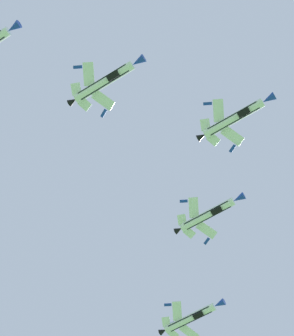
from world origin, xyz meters
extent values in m
cylinder|color=white|center=(38.04, 21.99, 109.36)|extent=(4.54, 12.06, 1.70)
cube|color=black|center=(37.85, 21.95, 108.94)|extent=(3.86, 10.14, 0.97)
cone|color=#1938A8|center=(39.76, 15.05, 109.36)|extent=(2.10, 2.71, 1.56)
cone|color=black|center=(36.41, 28.55, 109.36)|extent=(1.71, 1.88, 1.36)
ellipsoid|color=#192333|center=(38.93, 19.50, 109.94)|extent=(2.19, 3.46, 1.46)
cube|color=black|center=(38.23, 19.82, 108.63)|extent=(1.84, 2.46, 1.23)
cube|color=white|center=(39.89, 24.22, 108.19)|extent=(4.24, 2.79, 1.95)
cube|color=#1938A8|center=(41.47, 25.76, 107.30)|extent=(0.98, 1.70, 0.45)
cube|color=white|center=(35.29, 23.08, 110.39)|extent=(4.17, 4.01, 1.95)
cube|color=#1938A8|center=(33.17, 23.71, 111.27)|extent=(1.52, 1.59, 0.45)
cube|color=white|center=(38.15, 27.28, 108.72)|extent=(2.28, 1.97, 1.07)
cube|color=white|center=(35.47, 26.61, 110.01)|extent=(2.67, 2.59, 1.07)
cube|color=#1938A8|center=(37.62, 26.84, 111.00)|extent=(1.87, 2.83, 2.44)
cylinder|color=white|center=(50.67, 40.23, 111.96)|extent=(4.54, 12.06, 1.70)
cube|color=black|center=(50.52, 40.19, 111.52)|extent=(3.88, 10.14, 0.85)
cone|color=#1938A8|center=(52.39, 33.29, 111.96)|extent=(2.10, 2.71, 1.56)
cone|color=black|center=(49.04, 46.78, 111.96)|extent=(1.71, 1.88, 1.36)
ellipsoid|color=#192333|center=(51.50, 37.72, 112.56)|extent=(2.13, 3.44, 1.40)
cube|color=black|center=(50.93, 38.07, 111.20)|extent=(1.80, 2.45, 1.15)
cube|color=white|center=(52.62, 42.48, 111.03)|extent=(4.38, 2.82, 1.56)
cube|color=#1938A8|center=(54.28, 44.04, 110.34)|extent=(0.98, 1.70, 0.41)
cube|color=white|center=(47.83, 41.29, 112.73)|extent=(4.27, 4.11, 1.56)
cube|color=#1938A8|center=(45.64, 41.90, 113.41)|extent=(1.52, 1.59, 0.41)
cube|color=white|center=(50.84, 45.52, 111.46)|extent=(2.35, 1.98, 0.87)
cube|color=white|center=(48.04, 44.83, 112.46)|extent=(2.72, 2.63, 0.87)
cube|color=#1938A8|center=(50.08, 45.03, 113.67)|extent=(1.63, 2.77, 2.52)
cylinder|color=white|center=(16.33, 33.18, 108.96)|extent=(4.54, 12.06, 1.70)
cube|color=black|center=(16.16, 33.14, 108.52)|extent=(3.87, 10.14, 0.92)
cone|color=#1938A8|center=(18.05, 26.24, 108.96)|extent=(2.10, 2.71, 1.56)
cone|color=black|center=(14.71, 39.73, 108.96)|extent=(1.71, 1.88, 1.36)
ellipsoid|color=#192333|center=(17.20, 30.68, 109.55)|extent=(2.16, 3.45, 1.44)
cube|color=black|center=(16.55, 31.01, 108.21)|extent=(1.83, 2.46, 1.19)
cube|color=white|center=(18.23, 35.42, 107.89)|extent=(4.30, 2.81, 1.78)
cube|color=#1938A8|center=(19.85, 36.97, 107.09)|extent=(0.98, 1.70, 0.43)
cube|color=white|center=(13.54, 34.26, 109.87)|extent=(4.22, 4.06, 1.78)
cube|color=#1938A8|center=(11.39, 34.88, 110.66)|extent=(1.52, 1.59, 0.43)
cube|color=white|center=(16.47, 38.47, 108.38)|extent=(2.31, 1.98, 0.98)
cube|color=white|center=(13.74, 37.79, 109.53)|extent=(2.69, 2.61, 0.98)
cube|color=#1938A8|center=(15.84, 38.01, 110.63)|extent=(1.76, 2.81, 2.48)
cylinder|color=white|center=(65.20, 59.49, 109.05)|extent=(4.54, 12.06, 1.70)
cube|color=black|center=(65.03, 59.45, 108.62)|extent=(3.87, 10.14, 0.90)
cone|color=#1938A8|center=(66.92, 52.55, 109.05)|extent=(2.10, 2.71, 1.56)
cone|color=black|center=(63.58, 66.04, 109.05)|extent=(1.71, 1.88, 1.36)
ellipsoid|color=#192333|center=(66.06, 56.98, 109.64)|extent=(2.16, 3.45, 1.43)
cube|color=black|center=(65.43, 57.32, 108.30)|extent=(1.82, 2.46, 1.19)
cube|color=white|center=(67.11, 61.73, 108.01)|extent=(4.32, 2.81, 1.73)
cube|color=white|center=(62.40, 60.57, 109.93)|extent=(4.23, 4.07, 1.73)
cube|color=#1938A8|center=(60.24, 61.18, 110.70)|extent=(1.52, 1.59, 0.43)
cube|color=white|center=(65.35, 64.78, 108.49)|extent=(2.32, 1.98, 0.96)
cube|color=white|center=(62.60, 64.10, 109.61)|extent=(2.70, 2.61, 0.96)
cube|color=#1938A8|center=(64.69, 64.31, 110.73)|extent=(1.73, 2.80, 2.49)
cone|color=#1938A8|center=(-1.21, 37.34, 110.97)|extent=(2.10, 2.71, 1.56)
camera|label=1|loc=(-3.63, 1.69, 1.83)|focal=68.00mm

